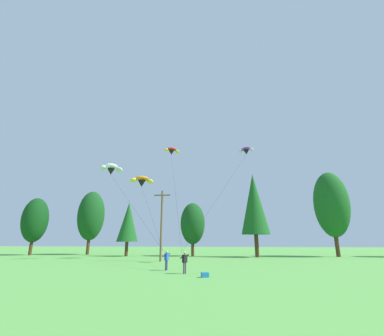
{
  "coord_description": "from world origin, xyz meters",
  "views": [
    {
      "loc": [
        4.36,
        0.69,
        2.51
      ],
      "look_at": [
        0.95,
        25.98,
        9.54
      ],
      "focal_mm": 24.79,
      "sensor_mm": 36.0,
      "label": 1
    }
  ],
  "objects_px": {
    "utility_pole": "(161,223)",
    "parafoil_kite_high_white": "(111,169)",
    "kite_flyer_mid": "(185,260)",
    "picnic_cooler": "(205,275)",
    "kite_flyer_near": "(166,258)",
    "parafoil_kite_far_orange": "(142,181)",
    "parafoil_kite_mid_purple": "(246,151)",
    "parafoil_kite_low_red_yellow": "(172,151)"
  },
  "relations": [
    {
      "from": "utility_pole",
      "to": "parafoil_kite_high_white",
      "type": "bearing_deg",
      "value": 166.98
    },
    {
      "from": "utility_pole",
      "to": "kite_flyer_mid",
      "type": "bearing_deg",
      "value": -67.63
    },
    {
      "from": "picnic_cooler",
      "to": "utility_pole",
      "type": "bearing_deg",
      "value": 95.8
    },
    {
      "from": "kite_flyer_near",
      "to": "parafoil_kite_far_orange",
      "type": "bearing_deg",
      "value": 117.85
    },
    {
      "from": "utility_pole",
      "to": "kite_flyer_near",
      "type": "relative_size",
      "value": 5.34
    },
    {
      "from": "utility_pole",
      "to": "kite_flyer_near",
      "type": "height_order",
      "value": "utility_pole"
    },
    {
      "from": "utility_pole",
      "to": "parafoil_kite_mid_purple",
      "type": "xyz_separation_m",
      "value": [
        11.26,
        -1.85,
        8.83
      ]
    },
    {
      "from": "parafoil_kite_high_white",
      "to": "parafoil_kite_mid_purple",
      "type": "xyz_separation_m",
      "value": [
        19.74,
        -3.82,
        0.69
      ]
    },
    {
      "from": "parafoil_kite_far_orange",
      "to": "parafoil_kite_low_red_yellow",
      "type": "xyz_separation_m",
      "value": [
        4.08,
        2.09,
        5.4
      ]
    },
    {
      "from": "kite_flyer_near",
      "to": "parafoil_kite_mid_purple",
      "type": "height_order",
      "value": "parafoil_kite_mid_purple"
    },
    {
      "from": "kite_flyer_mid",
      "to": "parafoil_kite_high_white",
      "type": "relative_size",
      "value": 0.13
    },
    {
      "from": "parafoil_kite_high_white",
      "to": "kite_flyer_near",
      "type": "bearing_deg",
      "value": -46.33
    },
    {
      "from": "kite_flyer_mid",
      "to": "kite_flyer_near",
      "type": "bearing_deg",
      "value": 131.55
    },
    {
      "from": "kite_flyer_near",
      "to": "parafoil_kite_far_orange",
      "type": "xyz_separation_m",
      "value": [
        -7.31,
        13.83,
        10.3
      ]
    },
    {
      "from": "kite_flyer_mid",
      "to": "parafoil_kite_low_red_yellow",
      "type": "bearing_deg",
      "value": 106.06
    },
    {
      "from": "parafoil_kite_high_white",
      "to": "parafoil_kite_far_orange",
      "type": "bearing_deg",
      "value": 21.28
    },
    {
      "from": "kite_flyer_mid",
      "to": "utility_pole",
      "type": "bearing_deg",
      "value": 112.37
    },
    {
      "from": "utility_pole",
      "to": "kite_flyer_near",
      "type": "bearing_deg",
      "value": -72.99
    },
    {
      "from": "parafoil_kite_high_white",
      "to": "parafoil_kite_far_orange",
      "type": "height_order",
      "value": "parafoil_kite_high_white"
    },
    {
      "from": "parafoil_kite_high_white",
      "to": "picnic_cooler",
      "type": "distance_m",
      "value": 25.79
    },
    {
      "from": "kite_flyer_mid",
      "to": "parafoil_kite_high_white",
      "type": "height_order",
      "value": "parafoil_kite_high_white"
    },
    {
      "from": "parafoil_kite_far_orange",
      "to": "parafoil_kite_high_white",
      "type": "bearing_deg",
      "value": -158.72
    },
    {
      "from": "parafoil_kite_mid_purple",
      "to": "parafoil_kite_low_red_yellow",
      "type": "bearing_deg",
      "value": 146.31
    },
    {
      "from": "parafoil_kite_high_white",
      "to": "picnic_cooler",
      "type": "height_order",
      "value": "parafoil_kite_high_white"
    },
    {
      "from": "utility_pole",
      "to": "parafoil_kite_mid_purple",
      "type": "relative_size",
      "value": 0.72
    },
    {
      "from": "picnic_cooler",
      "to": "parafoil_kite_high_white",
      "type": "bearing_deg",
      "value": 113.45
    },
    {
      "from": "parafoil_kite_mid_purple",
      "to": "kite_flyer_near",
      "type": "bearing_deg",
      "value": -134.3
    },
    {
      "from": "kite_flyer_mid",
      "to": "parafoil_kite_far_orange",
      "type": "xyz_separation_m",
      "value": [
        -9.31,
        16.09,
        10.3
      ]
    },
    {
      "from": "kite_flyer_mid",
      "to": "parafoil_kite_mid_purple",
      "type": "height_order",
      "value": "parafoil_kite_mid_purple"
    },
    {
      "from": "parafoil_kite_mid_purple",
      "to": "parafoil_kite_low_red_yellow",
      "type": "height_order",
      "value": "parafoil_kite_low_red_yellow"
    },
    {
      "from": "parafoil_kite_low_red_yellow",
      "to": "picnic_cooler",
      "type": "height_order",
      "value": "parafoil_kite_low_red_yellow"
    },
    {
      "from": "utility_pole",
      "to": "parafoil_kite_low_red_yellow",
      "type": "xyz_separation_m",
      "value": [
        -0.11,
        5.72,
        11.92
      ]
    },
    {
      "from": "parafoil_kite_far_orange",
      "to": "parafoil_kite_mid_purple",
      "type": "bearing_deg",
      "value": -19.56
    },
    {
      "from": "utility_pole",
      "to": "parafoil_kite_low_red_yellow",
      "type": "distance_m",
      "value": 13.22
    },
    {
      "from": "parafoil_kite_mid_purple",
      "to": "parafoil_kite_far_orange",
      "type": "relative_size",
      "value": 0.84
    },
    {
      "from": "utility_pole",
      "to": "kite_flyer_mid",
      "type": "height_order",
      "value": "utility_pole"
    },
    {
      "from": "utility_pole",
      "to": "picnic_cooler",
      "type": "relative_size",
      "value": 17.37
    },
    {
      "from": "parafoil_kite_high_white",
      "to": "parafoil_kite_far_orange",
      "type": "relative_size",
      "value": 0.9
    },
    {
      "from": "kite_flyer_near",
      "to": "kite_flyer_mid",
      "type": "bearing_deg",
      "value": -48.45
    },
    {
      "from": "kite_flyer_near",
      "to": "parafoil_kite_low_red_yellow",
      "type": "relative_size",
      "value": 0.09
    },
    {
      "from": "utility_pole",
      "to": "parafoil_kite_mid_purple",
      "type": "distance_m",
      "value": 14.43
    },
    {
      "from": "parafoil_kite_far_orange",
      "to": "kite_flyer_near",
      "type": "bearing_deg",
      "value": -62.15
    }
  ]
}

